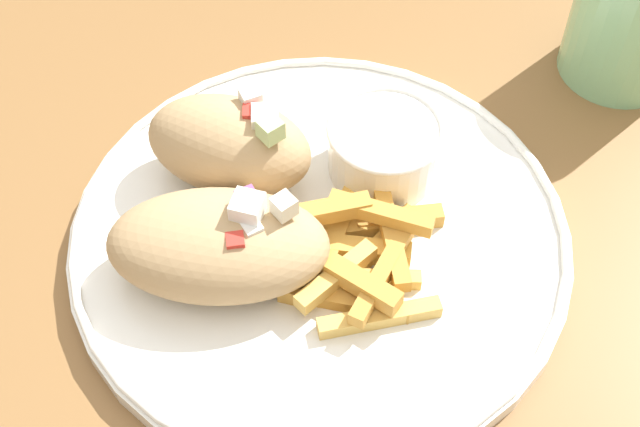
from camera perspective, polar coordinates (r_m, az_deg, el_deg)
table at (r=0.63m, az=2.35°, el=-3.93°), size 1.52×1.52×0.76m
plate at (r=0.57m, az=-0.00°, el=-1.48°), size 0.32×0.32×0.02m
pita_sandwich_near at (r=0.53m, az=-6.49°, el=-1.99°), size 0.15×0.12×0.06m
pita_sandwich_far at (r=0.57m, az=-5.78°, el=4.41°), size 0.12×0.08×0.07m
fries_pile at (r=0.54m, az=2.38°, el=-2.36°), size 0.12×0.13×0.03m
sauce_ramekin at (r=0.58m, az=4.33°, el=4.34°), size 0.08×0.08×0.04m
water_glass at (r=0.68m, az=19.55°, el=12.14°), size 0.09×0.09×0.12m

